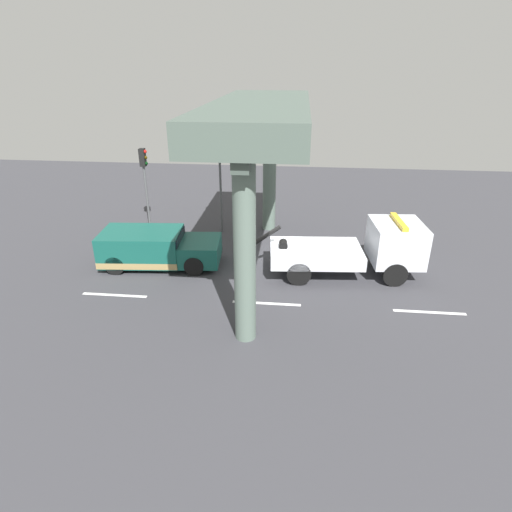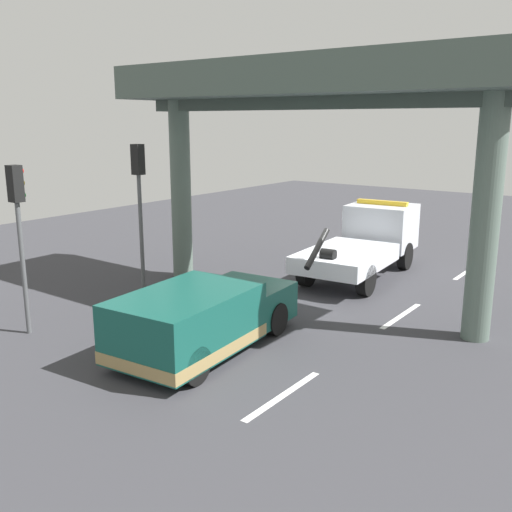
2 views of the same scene
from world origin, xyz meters
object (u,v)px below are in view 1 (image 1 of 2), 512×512
object	(u,v)px
tow_truck_white	(362,248)
towed_van_green	(155,249)
traffic_light_near	(144,171)
traffic_light_far	(220,168)

from	to	relation	value
tow_truck_white	towed_van_green	world-z (taller)	tow_truck_white
traffic_light_near	traffic_light_far	xyz separation A→B (m)	(4.00, 0.00, 0.26)
tow_truck_white	traffic_light_near	xyz separation A→B (m)	(-10.76, 4.32, 1.95)
traffic_light_far	traffic_light_near	bearing A→B (deg)	180.00
towed_van_green	traffic_light_near	world-z (taller)	traffic_light_near
traffic_light_near	traffic_light_far	bearing A→B (deg)	0.00
tow_truck_white	traffic_light_far	world-z (taller)	traffic_light_far
tow_truck_white	traffic_light_near	distance (m)	11.76
tow_truck_white	towed_van_green	xyz separation A→B (m)	(-9.00, -0.07, -0.42)
towed_van_green	traffic_light_far	size ratio (longest dim) A/B	1.14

